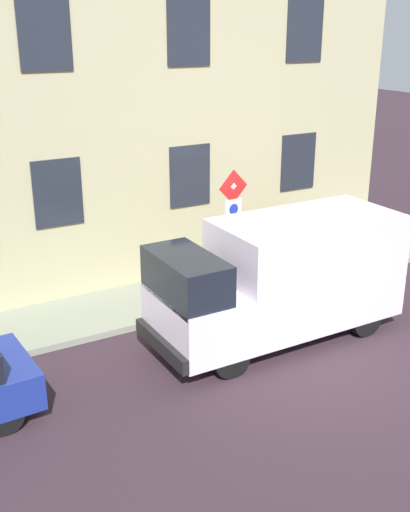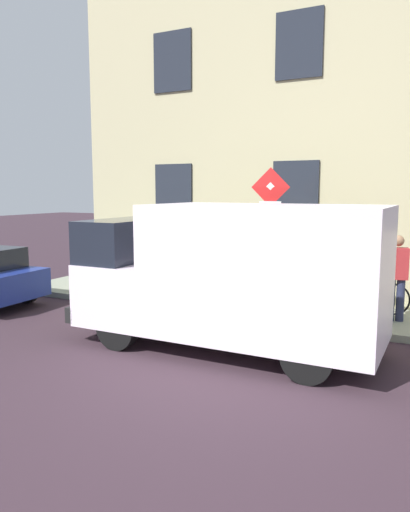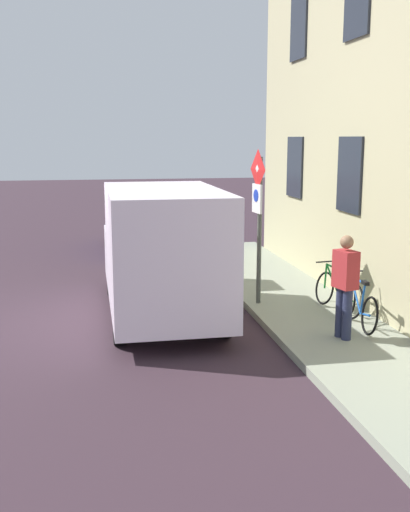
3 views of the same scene
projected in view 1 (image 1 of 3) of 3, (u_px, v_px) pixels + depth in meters
ground_plane at (312, 359)px, 12.37m from camera, size 80.00×80.00×0.00m
sidewalk_slab at (211, 288)px, 15.51m from camera, size 2.12×14.08×0.14m
building_facade at (182, 112)px, 15.23m from camera, size 0.75×12.08×8.34m
sign_post_stacked at (232, 217)px, 14.14m from camera, size 0.17×0.56×2.92m
delivery_van at (282, 277)px, 12.85m from camera, size 2.00×5.33×2.50m
bicycle_blue at (260, 252)px, 16.62m from camera, size 0.46×1.71×0.89m
bicycle_green at (231, 258)px, 16.20m from camera, size 0.48×1.72×0.89m
pedestrian at (292, 234)px, 16.27m from camera, size 0.35×0.45×1.72m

